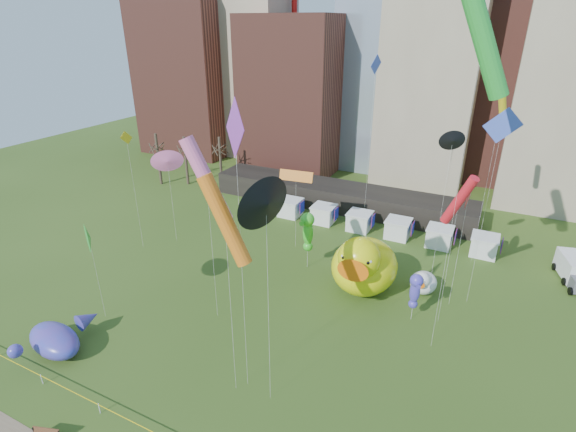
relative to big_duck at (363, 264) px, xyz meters
The scene contains 25 objects.
skyline 42.89m from the big_duck, 95.02° to the left, with size 101.00×23.00×68.00m.
pavilion 21.88m from the big_duck, 116.23° to the left, with size 38.00×6.00×3.20m, color black.
vendor_tents 14.48m from the big_duck, 108.81° to the left, with size 33.24×2.80×2.40m.
bare_trees 40.14m from the big_duck, 153.16° to the left, with size 8.44×6.44×8.50m.
big_duck is the anchor object (origin of this frame).
small_duck 6.31m from the big_duck, 24.06° to the left, with size 2.88×3.68×2.73m.
seahorse_green 7.23m from the big_duck, 164.96° to the left, with size 1.73×2.05×6.59m.
seahorse_purple 5.97m from the big_duck, 23.61° to the right, with size 1.53×1.72×4.84m.
whale_inflatable 27.74m from the big_duck, 135.71° to the right, with size 6.08×7.27×2.49m.
box_truck 22.54m from the big_duck, 31.53° to the left, with size 3.52×6.22×2.50m.
kite_0 11.70m from the big_duck, 10.46° to the right, with size 2.78×2.08×14.16m.
kite_1 24.92m from the big_duck, behind, with size 1.96×1.99×11.48m.
kite_2 14.10m from the big_duck, 20.55° to the left, with size 1.44×1.21×16.47m.
kite_3 22.65m from the big_duck, 33.66° to the right, with size 4.40×2.77×27.42m.
kite_4 28.29m from the big_duck, behind, with size 0.30×1.47×14.11m.
kite_5 19.82m from the big_duck, 107.16° to the left, with size 0.57×1.92×21.80m.
kite_6 12.93m from the big_duck, 150.52° to the left, with size 3.95×0.97×9.55m.
kite_7 22.60m from the big_duck, 103.97° to the right, with size 2.77×2.40×21.10m.
kite_8 11.70m from the big_duck, 11.34° to the left, with size 0.42×2.46×12.51m.
kite_9 17.63m from the big_duck, 137.98° to the right, with size 4.33×1.80×16.81m.
kite_10 20.10m from the big_duck, 96.14° to the right, with size 0.89×3.04×16.73m.
kite_11 25.07m from the big_duck, 144.03° to the right, with size 2.03×1.47×9.26m.
kite_12 20.46m from the big_duck, 50.24° to the left, with size 1.68×2.44×19.48m.
kite_13 17.10m from the big_duck, 16.83° to the left, with size 3.00×0.23×18.65m.
kite_14 19.93m from the big_duck, 105.26° to the right, with size 3.50×1.17×16.65m.
Camera 1 is at (15.36, -13.67, 24.85)m, focal length 27.00 mm.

